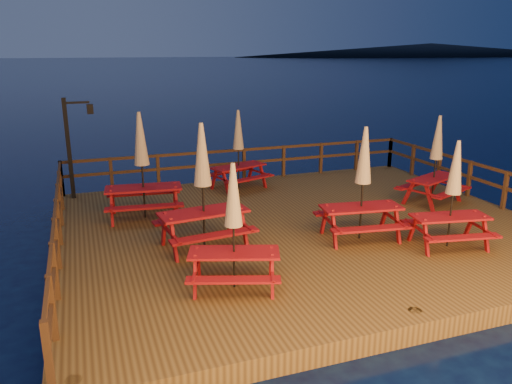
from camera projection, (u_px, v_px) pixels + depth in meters
ground at (303, 239)px, 12.93m from camera, size 500.00×500.00×0.00m
deck at (303, 232)px, 12.87m from camera, size 12.00×10.00×0.40m
deck_piles at (303, 250)px, 13.01m from camera, size 11.44×9.44×1.40m
railing at (278, 180)px, 14.21m from camera, size 11.80×9.75×1.10m
lamp_post at (73, 139)px, 14.69m from camera, size 0.85×0.18×3.00m
headland_right at (431, 50)px, 279.62m from camera, size 230.40×86.40×7.00m
picnic_table_0 at (203, 184)px, 11.01m from camera, size 2.16×1.85×2.84m
picnic_table_1 at (363, 182)px, 11.54m from camera, size 2.07×1.78×2.68m
picnic_table_2 at (142, 164)px, 12.98m from camera, size 2.14×1.83×2.82m
picnic_table_3 at (436, 158)px, 14.30m from camera, size 2.20×2.03×2.55m
picnic_table_4 at (238, 148)px, 15.76m from camera, size 2.14×1.95×2.53m
picnic_table_5 at (453, 193)px, 11.10m from camera, size 1.94×1.69×2.45m
picnic_table_6 at (234, 225)px, 9.15m from camera, size 2.05×1.86×2.42m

